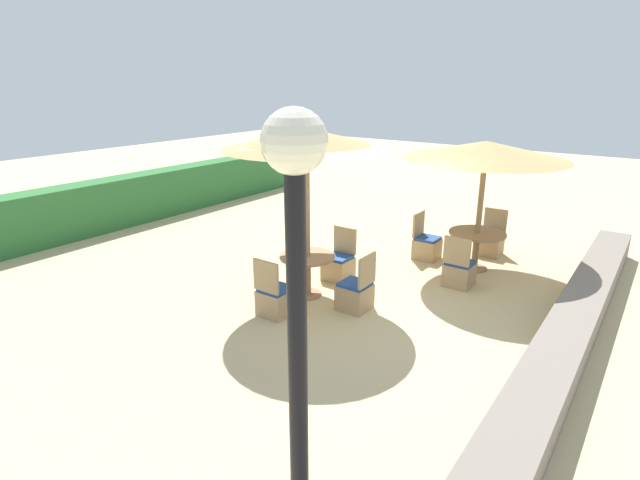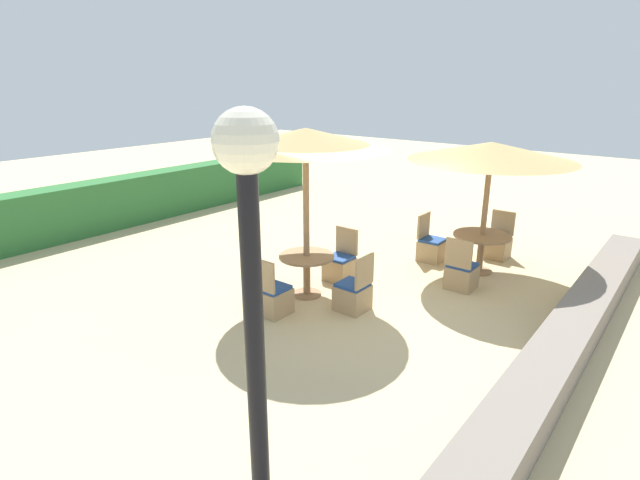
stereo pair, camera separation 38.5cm
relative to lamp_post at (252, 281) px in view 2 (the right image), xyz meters
name	(u,v)px [view 2 (the right image)]	position (x,y,z in m)	size (l,w,h in m)	color
ground_plane	(349,299)	(4.32, 2.33, -2.35)	(40.00, 40.00, 0.00)	#C6B284
hedge_row	(117,202)	(4.32, 9.20, -1.76)	(13.00, 0.70, 1.17)	#2D6B33
stone_border	(561,350)	(4.32, -0.89, -2.12)	(10.00, 0.56, 0.47)	slate
lamp_post	(252,281)	(0.00, 0.00, 0.00)	(0.36, 0.36, 3.32)	black
parasol_center	(306,140)	(4.04, 2.98, 0.21)	(2.59, 2.59, 2.74)	#93704C
round_table_center	(307,266)	(4.04, 2.98, -1.83)	(0.91, 0.91, 0.70)	#93704C
patio_chair_center_south	(353,294)	(4.05, 2.05, -2.09)	(0.46, 0.46, 0.93)	tan
patio_chair_center_west	(273,298)	(3.17, 2.94, -2.09)	(0.46, 0.46, 0.93)	tan
patio_chair_center_east	(340,266)	(4.92, 2.94, -2.09)	(0.46, 0.46, 0.93)	tan
parasol_front_right	(491,152)	(6.84, 1.13, -0.12)	(2.88, 2.88, 2.40)	#93704C
round_table_front_right	(482,243)	(6.84, 1.13, -1.78)	(1.04, 1.04, 0.73)	#93704C
patio_chair_front_right_east	(497,245)	(7.83, 1.16, -2.09)	(0.46, 0.46, 0.93)	tan
patio_chair_front_right_north	(431,248)	(6.84, 2.13, -2.09)	(0.46, 0.46, 0.93)	tan
patio_chair_front_right_west	(461,274)	(5.88, 1.08, -2.09)	(0.46, 0.46, 0.93)	tan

